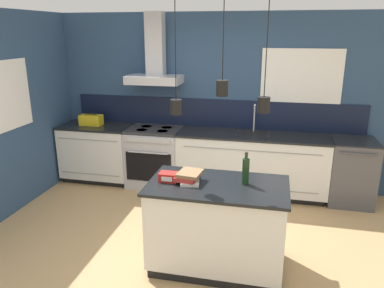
{
  "coord_description": "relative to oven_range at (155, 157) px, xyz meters",
  "views": [
    {
      "loc": [
        0.9,
        -3.55,
        2.34
      ],
      "look_at": [
        -0.02,
        0.58,
        1.05
      ],
      "focal_mm": 35.0,
      "sensor_mm": 36.0,
      "label": 1
    }
  ],
  "objects": [
    {
      "name": "kitchen_island",
      "position": [
        1.27,
        -1.91,
        0.0
      ],
      "size": [
        1.36,
        0.78,
        0.91
      ],
      "color": "black",
      "rests_on": "ground_plane"
    },
    {
      "name": "yellow_toolbox",
      "position": [
        -1.04,
        0.0,
        0.54
      ],
      "size": [
        0.34,
        0.18,
        0.19
      ],
      "color": "gold",
      "rests_on": "counter_run_left"
    },
    {
      "name": "red_supply_box",
      "position": [
        0.78,
        -1.93,
        0.5
      ],
      "size": [
        0.18,
        0.13,
        0.09
      ],
      "color": "red",
      "rests_on": "kitchen_island"
    },
    {
      "name": "ground_plane",
      "position": [
        0.86,
        -1.69,
        -0.46
      ],
      "size": [
        16.0,
        16.0,
        0.0
      ],
      "primitive_type": "plane",
      "color": "tan",
      "rests_on": "ground"
    },
    {
      "name": "counter_run_left",
      "position": [
        -0.96,
        0.01,
        0.01
      ],
      "size": [
        1.12,
        0.64,
        0.91
      ],
      "color": "black",
      "rests_on": "ground_plane"
    },
    {
      "name": "bottle_on_island",
      "position": [
        1.53,
        -1.84,
        0.59
      ],
      "size": [
        0.07,
        0.07,
        0.32
      ],
      "color": "#193319",
      "rests_on": "kitchen_island"
    },
    {
      "name": "dishwasher",
      "position": [
        2.86,
        0.0,
        0.0
      ],
      "size": [
        0.6,
        0.65,
        0.91
      ],
      "color": "#4C4C51",
      "rests_on": "ground_plane"
    },
    {
      "name": "wall_back",
      "position": [
        0.81,
        0.31,
        0.9
      ],
      "size": [
        5.6,
        2.38,
        2.6
      ],
      "color": "navy",
      "rests_on": "ground_plane"
    },
    {
      "name": "book_stack",
      "position": [
        0.99,
        -1.91,
        0.51
      ],
      "size": [
        0.26,
        0.31,
        0.1
      ],
      "color": "silver",
      "rests_on": "kitchen_island"
    },
    {
      "name": "oven_range",
      "position": [
        0.0,
        0.0,
        0.0
      ],
      "size": [
        0.81,
        0.66,
        0.91
      ],
      "color": "#B5B5BA",
      "rests_on": "ground_plane"
    },
    {
      "name": "wall_left",
      "position": [
        -1.57,
        -0.99,
        0.85
      ],
      "size": [
        0.08,
        3.8,
        2.6
      ],
      "color": "navy",
      "rests_on": "ground_plane"
    },
    {
      "name": "counter_run_sink",
      "position": [
        1.48,
        0.01,
        0.01
      ],
      "size": [
        2.17,
        0.64,
        1.32
      ],
      "color": "black",
      "rests_on": "ground_plane"
    }
  ]
}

